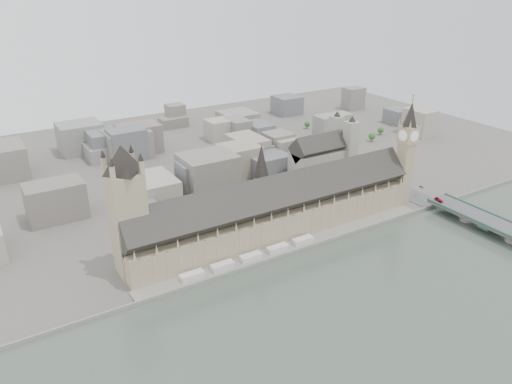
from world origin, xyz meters
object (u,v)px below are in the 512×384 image
westminster_bridge (505,233)px  westminster_abbey (323,158)px  palace_of_westminster (275,210)px  elizabeth_tower (407,147)px  victoria_tower (127,205)px  red_bus_north (439,200)px  car_approach (421,187)px

westminster_bridge → westminster_abbey: 190.56m
westminster_abbey → palace_of_westminster: bearing=-145.8°
elizabeth_tower → victoria_tower: elizabeth_tower is taller
westminster_bridge → red_bus_north: bearing=96.1°
westminster_bridge → car_approach: (4.64, 95.39, 5.80)m
palace_of_westminster → car_approach: palace_of_westminster is taller
elizabeth_tower → westminster_bridge: size_ratio=0.33×
westminster_abbey → car_approach: (55.72, -87.11, -14.16)m
elizabeth_tower → victoria_tower: size_ratio=1.07×
palace_of_westminster → westminster_bridge: (162.00, -107.20, -17.58)m
westminster_abbey → car_approach: 104.37m
westminster_bridge → car_approach: bearing=87.2°
westminster_bridge → car_approach: size_ratio=69.92×
westminster_bridge → red_bus_north: size_ratio=34.12×
westminster_abbey → car_approach: bearing=-57.4°
elizabeth_tower → victoria_tower: (-260.00, 18.00, -2.88)m
victoria_tower → westminster_bridge: bearing=-21.8°
car_approach → elizabeth_tower: bearing=179.7°
palace_of_westminster → red_bus_north: palace_of_westminster is taller
victoria_tower → westminster_bridge: size_ratio=0.31×
palace_of_westminster → victoria_tower: size_ratio=2.65×
victoria_tower → red_bus_north: victoria_tower is taller
elizabeth_tower → westminster_abbey: bearing=107.3°
westminster_abbey → westminster_bridge: bearing=-74.4°
westminster_abbey → red_bus_north: westminster_abbey is taller
westminster_abbey → red_bus_north: bearing=-69.5°
elizabeth_tower → victoria_tower: 260.64m
victoria_tower → westminster_bridge: (284.00, -113.50, -50.08)m
red_bus_north → elizabeth_tower: bearing=131.3°
victoria_tower → car_approach: size_ratio=21.51×
westminster_bridge → westminster_abbey: westminster_abbey is taller
victoria_tower → car_approach: 292.58m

